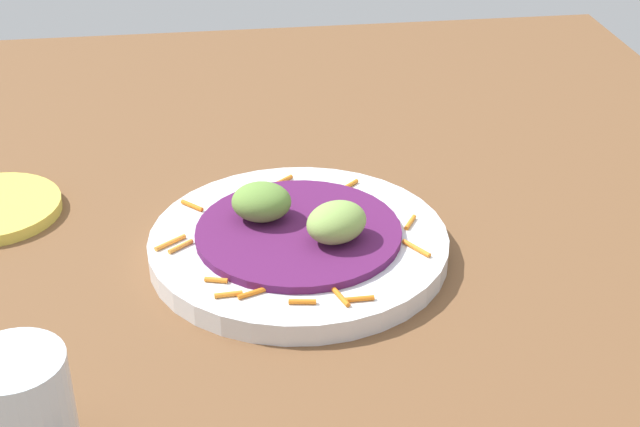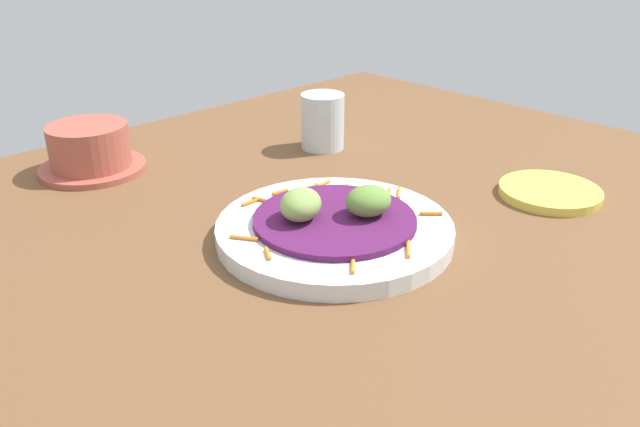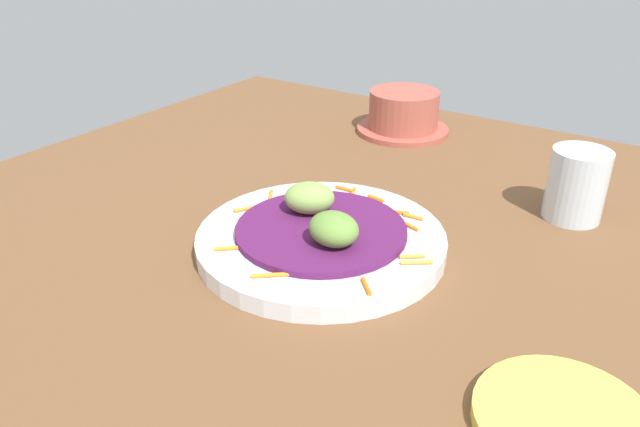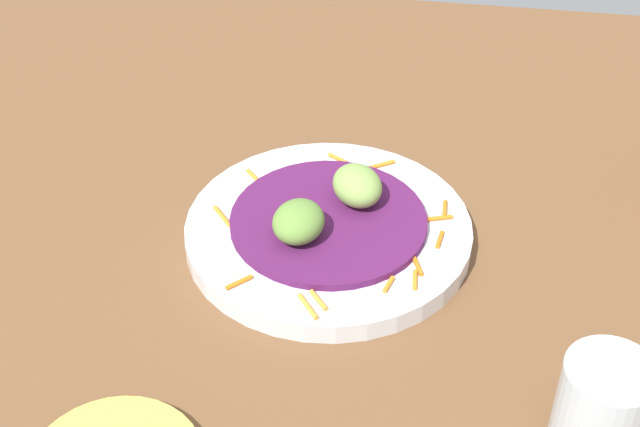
% 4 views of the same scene
% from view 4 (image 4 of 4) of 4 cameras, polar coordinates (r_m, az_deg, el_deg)
% --- Properties ---
extents(table_surface, '(1.10, 1.10, 0.02)m').
position_cam_4_polar(table_surface, '(0.80, -3.14, -4.25)').
color(table_surface, brown).
rests_on(table_surface, ground).
extents(main_plate, '(0.25, 0.25, 0.02)m').
position_cam_4_polar(main_plate, '(0.82, 0.52, -1.15)').
color(main_plate, silver).
rests_on(main_plate, table_surface).
extents(cabbage_bed, '(0.17, 0.17, 0.01)m').
position_cam_4_polar(cabbage_bed, '(0.81, 0.53, -0.45)').
color(cabbage_bed, '#51194C').
rests_on(cabbage_bed, main_plate).
extents(carrot_garnish, '(0.21, 0.23, 0.00)m').
position_cam_4_polar(carrot_garnish, '(0.80, 1.71, -1.22)').
color(carrot_garnish, orange).
rests_on(carrot_garnish, main_plate).
extents(guac_scoop_left, '(0.06, 0.07, 0.03)m').
position_cam_4_polar(guac_scoop_left, '(0.82, 2.31, 1.73)').
color(guac_scoop_left, '#84A851').
rests_on(guac_scoop_left, cabbage_bed).
extents(guac_scoop_center, '(0.05, 0.06, 0.03)m').
position_cam_4_polar(guac_scoop_center, '(0.78, -1.34, -0.50)').
color(guac_scoop_center, olive).
rests_on(guac_scoop_center, cabbage_bed).
extents(water_glass, '(0.06, 0.06, 0.08)m').
position_cam_4_polar(water_glass, '(0.67, 16.96, -11.50)').
color(water_glass, silver).
rests_on(water_glass, table_surface).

